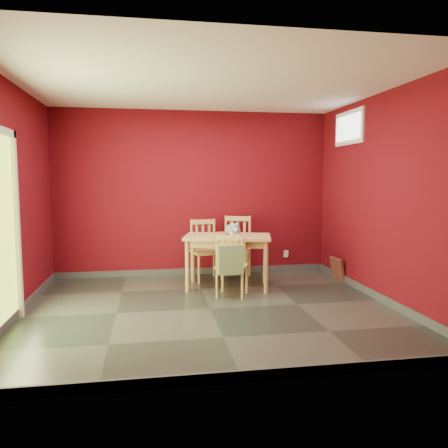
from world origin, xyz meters
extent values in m
plane|color=#2D342D|center=(0.00, 0.00, 0.00)|extent=(4.50, 4.50, 0.00)
plane|color=#5C0912|center=(0.00, 2.00, 1.35)|extent=(4.50, 0.00, 4.50)
plane|color=#5C0912|center=(0.00, -2.00, 1.35)|extent=(4.50, 0.00, 4.50)
plane|color=#5C0912|center=(-2.25, 0.00, 1.35)|extent=(0.00, 4.00, 4.00)
plane|color=#5C0912|center=(2.25, 0.00, 1.35)|extent=(0.00, 4.00, 4.00)
plane|color=white|center=(0.00, 0.00, 2.70)|extent=(4.50, 4.50, 0.00)
cube|color=#3F4244|center=(0.00, 1.99, 0.05)|extent=(4.50, 0.02, 0.10)
cube|color=#3F4244|center=(0.00, -1.99, 0.05)|extent=(4.50, 0.02, 0.10)
cube|color=#3F4244|center=(-2.24, 0.00, 0.05)|extent=(0.03, 4.00, 0.10)
cube|color=#3F4244|center=(2.24, 0.00, 0.05)|extent=(0.03, 4.00, 0.10)
cube|color=#B7D838|center=(-2.24, -0.40, 1.02)|extent=(0.02, 0.85, 2.05)
cube|color=white|center=(-2.21, 0.06, 1.06)|extent=(0.06, 0.08, 2.13)
cube|color=white|center=(2.23, 1.00, 2.35)|extent=(0.03, 0.90, 0.50)
cube|color=white|center=(2.21, 1.00, 2.35)|extent=(0.02, 0.76, 0.36)
cube|color=silver|center=(1.60, 1.99, 0.30)|extent=(0.08, 0.02, 0.12)
cube|color=tan|center=(0.40, 1.02, 0.75)|extent=(1.37, 0.98, 0.04)
cube|color=tan|center=(0.40, 1.02, 0.68)|extent=(1.22, 0.84, 0.10)
cylinder|color=tan|center=(-0.21, 0.86, 0.37)|extent=(0.06, 0.06, 0.73)
cylinder|color=tan|center=(-0.07, 1.44, 0.37)|extent=(0.06, 0.06, 0.73)
cylinder|color=tan|center=(0.87, 0.61, 0.37)|extent=(0.06, 0.06, 0.73)
cylinder|color=tan|center=(1.01, 1.19, 0.37)|extent=(0.06, 0.06, 0.73)
cube|color=#B9782F|center=(0.40, 1.02, 0.78)|extent=(0.52, 0.80, 0.01)
cube|color=#B9782F|center=(0.40, 0.65, 0.59)|extent=(0.35, 0.09, 0.37)
cube|color=tan|center=(0.16, 1.53, 0.45)|extent=(0.52, 0.52, 0.04)
cylinder|color=tan|center=(0.01, 1.30, 0.22)|extent=(0.04, 0.04, 0.43)
cylinder|color=tan|center=(-0.07, 1.68, 0.22)|extent=(0.04, 0.04, 0.43)
cylinder|color=tan|center=(0.38, 1.38, 0.22)|extent=(0.04, 0.04, 0.43)
cylinder|color=tan|center=(0.30, 1.75, 0.22)|extent=(0.04, 0.04, 0.43)
cylinder|color=tan|center=(-0.07, 1.68, 0.71)|extent=(0.04, 0.04, 0.48)
cylinder|color=tan|center=(0.30, 1.75, 0.71)|extent=(0.04, 0.04, 0.48)
cube|color=tan|center=(0.12, 1.71, 0.91)|extent=(0.40, 0.11, 0.07)
cube|color=tan|center=(0.01, 1.69, 0.67)|extent=(0.04, 0.03, 0.37)
cube|color=tan|center=(0.12, 1.71, 0.67)|extent=(0.04, 0.03, 0.37)
cube|color=tan|center=(0.22, 1.74, 0.67)|extent=(0.04, 0.03, 0.37)
cube|color=tan|center=(0.64, 1.60, 0.47)|extent=(0.59, 0.59, 0.04)
cylinder|color=tan|center=(0.39, 1.48, 0.23)|extent=(0.04, 0.04, 0.45)
cylinder|color=tan|center=(0.52, 1.85, 0.23)|extent=(0.04, 0.04, 0.45)
cylinder|color=tan|center=(0.76, 1.35, 0.23)|extent=(0.04, 0.04, 0.45)
cylinder|color=tan|center=(0.89, 1.72, 0.23)|extent=(0.04, 0.04, 0.45)
cylinder|color=tan|center=(0.52, 1.85, 0.74)|extent=(0.04, 0.04, 0.49)
cylinder|color=tan|center=(0.89, 1.72, 0.74)|extent=(0.04, 0.04, 0.49)
cube|color=tan|center=(0.70, 1.79, 0.95)|extent=(0.41, 0.17, 0.08)
cube|color=tan|center=(0.60, 1.82, 0.70)|extent=(0.04, 0.03, 0.38)
cube|color=tan|center=(0.70, 1.79, 0.70)|extent=(0.04, 0.03, 0.38)
cube|color=tan|center=(0.81, 1.75, 0.70)|extent=(0.04, 0.03, 0.38)
cube|color=tan|center=(0.38, 0.55, 0.41)|extent=(0.52, 0.52, 0.04)
cylinder|color=tan|center=(0.61, 0.64, 0.20)|extent=(0.03, 0.03, 0.39)
cylinder|color=tan|center=(0.47, 0.33, 0.20)|extent=(0.03, 0.03, 0.39)
cylinder|color=tan|center=(0.29, 0.78, 0.20)|extent=(0.03, 0.03, 0.39)
cylinder|color=tan|center=(0.16, 0.46, 0.20)|extent=(0.03, 0.03, 0.39)
cylinder|color=tan|center=(0.47, 0.33, 0.65)|extent=(0.03, 0.03, 0.43)
cylinder|color=tan|center=(0.16, 0.46, 0.65)|extent=(0.03, 0.03, 0.43)
cube|color=tan|center=(0.32, 0.39, 0.82)|extent=(0.35, 0.17, 0.07)
cube|color=tan|center=(0.40, 0.35, 0.61)|extent=(0.04, 0.03, 0.33)
cube|color=tan|center=(0.32, 0.39, 0.61)|extent=(0.04, 0.03, 0.33)
cube|color=tan|center=(0.23, 0.43, 0.61)|extent=(0.04, 0.03, 0.33)
cube|color=#708B59|center=(0.32, 0.31, 0.55)|extent=(0.33, 0.10, 0.39)
cylinder|color=#708B59|center=(0.22, 0.37, 0.80)|extent=(0.02, 0.16, 0.02)
cylinder|color=#708B59|center=(0.41, 0.37, 0.80)|extent=(0.02, 0.16, 0.02)
cube|color=brown|center=(2.19, 1.18, 0.18)|extent=(0.14, 0.36, 0.36)
cube|color=black|center=(2.19, 1.18, 0.18)|extent=(0.09, 0.25, 0.25)
camera|label=1|loc=(-0.70, -5.20, 1.59)|focal=35.00mm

